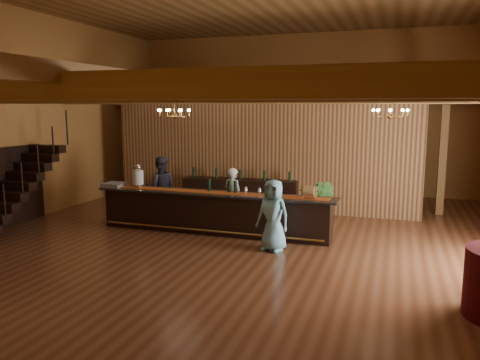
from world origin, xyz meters
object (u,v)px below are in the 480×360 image
(raffle_drum, at_px, (309,191))
(floor_plant, at_px, (322,203))
(bartender, at_px, (233,197))
(beverage_dispenser, at_px, (138,176))
(chandelier_right, at_px, (390,113))
(staff_second, at_px, (161,188))
(backbar_shelf, at_px, (240,195))
(guest, at_px, (273,215))
(chandelier_left, at_px, (174,113))
(tasting_bar, at_px, (214,212))

(raffle_drum, bearing_deg, floor_plant, 88.16)
(raffle_drum, bearing_deg, bartender, 158.34)
(beverage_dispenser, xyz_separation_m, chandelier_right, (5.95, 1.32, 1.59))
(raffle_drum, xyz_separation_m, staff_second, (-4.14, 0.89, -0.31))
(beverage_dispenser, xyz_separation_m, backbar_shelf, (1.89, 2.42, -0.80))
(beverage_dispenser, distance_m, floor_plant, 4.69)
(guest, bearing_deg, bartender, 146.81)
(bartender, bearing_deg, staff_second, 18.27)
(backbar_shelf, xyz_separation_m, chandelier_left, (-0.89, -2.33, 2.39))
(tasting_bar, xyz_separation_m, staff_second, (-1.85, 0.84, 0.35))
(chandelier_left, height_order, chandelier_right, same)
(tasting_bar, distance_m, raffle_drum, 2.38)
(beverage_dispenser, height_order, raffle_drum, beverage_dispenser)
(tasting_bar, distance_m, chandelier_left, 2.58)
(bartender, distance_m, guest, 2.24)
(raffle_drum, distance_m, backbar_shelf, 3.58)
(beverage_dispenser, height_order, backbar_shelf, beverage_dispenser)
(guest, bearing_deg, floor_plant, 90.82)
(staff_second, bearing_deg, chandelier_right, 159.61)
(bartender, distance_m, floor_plant, 2.26)
(raffle_drum, relative_size, chandelier_left, 0.42)
(bartender, bearing_deg, chandelier_left, 46.81)
(tasting_bar, distance_m, floor_plant, 2.80)
(chandelier_left, bearing_deg, raffle_drum, -3.16)
(backbar_shelf, relative_size, floor_plant, 2.85)
(backbar_shelf, distance_m, guest, 3.86)
(chandelier_left, bearing_deg, bartender, 26.65)
(chandelier_left, bearing_deg, chandelier_right, 14.01)
(beverage_dispenser, bearing_deg, staff_second, 75.54)
(chandelier_right, distance_m, floor_plant, 2.76)
(staff_second, bearing_deg, raffle_drum, 142.21)
(chandelier_left, height_order, guest, chandelier_left)
(beverage_dispenser, height_order, staff_second, staff_second)
(raffle_drum, xyz_separation_m, bartender, (-2.07, 0.82, -0.41))
(beverage_dispenser, distance_m, guest, 3.91)
(staff_second, bearing_deg, bartender, 152.46)
(backbar_shelf, height_order, guest, guest)
(beverage_dispenser, distance_m, chandelier_right, 6.30)
(chandelier_right, height_order, staff_second, chandelier_right)
(guest, relative_size, floor_plant, 1.30)
(tasting_bar, xyz_separation_m, beverage_dispenser, (-2.05, 0.05, 0.77))
(floor_plant, bearing_deg, tasting_bar, -146.66)
(backbar_shelf, bearing_deg, staff_second, -140.51)
(bartender, bearing_deg, raffle_drum, 178.49)
(bartender, relative_size, guest, 0.98)
(backbar_shelf, height_order, chandelier_right, chandelier_right)
(bartender, xyz_separation_m, staff_second, (-2.07, 0.07, 0.11))
(raffle_drum, height_order, staff_second, staff_second)
(backbar_shelf, bearing_deg, floor_plant, -24.71)
(beverage_dispenser, bearing_deg, guest, -14.33)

